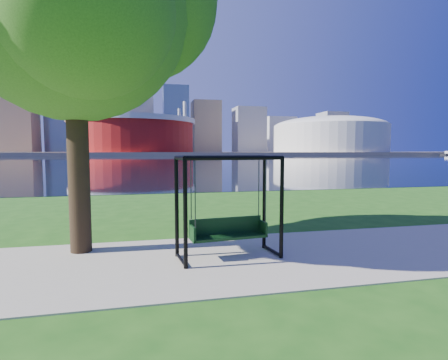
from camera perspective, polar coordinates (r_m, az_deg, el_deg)
name	(u,v)px	position (r m, az deg, el deg)	size (l,w,h in m)	color
ground	(220,254)	(8.33, -0.73, -11.92)	(900.00, 900.00, 0.00)	#1E5114
path	(224,259)	(7.86, 0.04, -12.83)	(120.00, 4.00, 0.03)	#9E937F
river	(151,159)	(109.85, -11.77, 3.34)	(900.00, 180.00, 0.02)	black
far_bank	(148,153)	(313.82, -12.34, 4.31)	(900.00, 228.00, 2.00)	#937F60
stadium	(133,134)	(243.25, -14.68, 7.31)	(83.00, 83.00, 32.00)	maroon
arena	(330,134)	(278.95, 16.88, 7.24)	(84.00, 84.00, 26.56)	beige
skyline	(142,114)	(328.93, -13.22, 10.39)	(392.00, 66.00, 96.50)	gray
swing	(228,209)	(7.75, 0.71, -4.77)	(2.33, 1.21, 2.29)	black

